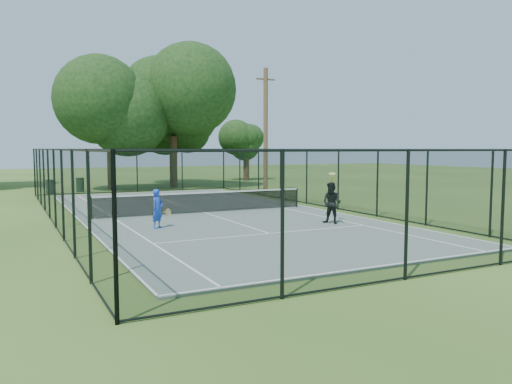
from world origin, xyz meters
name	(u,v)px	position (x,y,z in m)	size (l,w,h in m)	color
ground	(204,214)	(0.00, 0.00, 0.00)	(120.00, 120.00, 0.00)	#304C1A
tennis_court	(204,213)	(0.00, 0.00, 0.03)	(11.00, 24.00, 0.06)	slate
tennis_net	(204,201)	(0.00, 0.00, 0.58)	(10.08, 0.08, 0.95)	black
fence	(204,181)	(0.00, 0.00, 1.50)	(13.10, 26.10, 3.00)	black
tree_near_left	(110,119)	(-1.11, 16.49, 5.14)	(6.41, 6.41, 8.36)	#332114
tree_near_mid	(173,113)	(3.44, 15.64, 5.71)	(7.08, 7.08, 9.26)	#332114
tree_near_right	(172,124)	(4.51, 19.28, 5.06)	(5.77, 5.77, 7.96)	#332114
tree_far_right	(246,147)	(12.17, 20.92, 3.12)	(3.82, 3.82, 5.05)	#332114
trash_bin_left	(50,187)	(-5.52, 14.16, 0.48)	(0.58, 0.58, 0.94)	black
trash_bin_right	(80,185)	(-3.56, 14.75, 0.50)	(0.58, 0.58, 0.99)	black
utility_pole	(266,130)	(7.94, 9.00, 4.30)	(1.40, 0.30, 8.47)	#4C3823
player_blue	(158,209)	(-3.14, -3.50, 0.79)	(0.90, 0.60, 1.46)	blue
player_black	(332,203)	(3.26, -5.48, 0.88)	(0.93, 1.00, 2.02)	black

